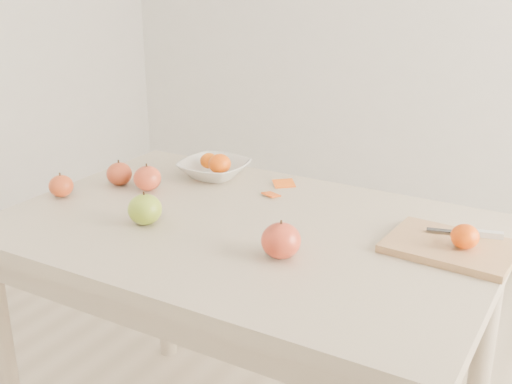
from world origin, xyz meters
The scene contains 14 objects.
table centered at (0.00, 0.00, 0.65)m, with size 1.20×0.80×0.75m.
cutting_board centered at (0.47, 0.10, 0.76)m, with size 0.27×0.20×0.02m, color tan.
board_tangerine centered at (0.50, 0.09, 0.80)m, with size 0.06×0.06×0.05m, color red.
fruit_bowl centered at (-0.27, 0.27, 0.77)m, with size 0.20×0.20×0.05m, color silver.
bowl_tangerine_near centered at (-0.29, 0.28, 0.79)m, with size 0.05×0.05×0.05m, color #E45F08.
bowl_tangerine_far centered at (-0.24, 0.25, 0.80)m, with size 0.07×0.07×0.06m, color #D15907.
orange_peel_a centered at (-0.05, 0.30, 0.75)m, with size 0.06×0.04×0.00m, color #E1560F.
orange_peel_b centered at (-0.04, 0.21, 0.75)m, with size 0.04×0.04×0.00m, color #CC480E.
paring_knife centered at (0.52, 0.17, 0.78)m, with size 0.17×0.06×0.01m.
apple_green centered at (-0.22, -0.12, 0.79)m, with size 0.08×0.08×0.08m, color olive.
apple_red_d centered at (-0.54, -0.08, 0.78)m, with size 0.07×0.07×0.06m, color maroon.
apple_red_b centered at (-0.37, 0.08, 0.79)m, with size 0.08×0.08×0.07m, color maroon.
apple_red_a centered at (-0.47, 0.07, 0.78)m, with size 0.07×0.07×0.07m, color maroon.
apple_red_e centered at (0.16, -0.12, 0.79)m, with size 0.09×0.09×0.08m, color maroon.
Camera 1 is at (0.75, -1.24, 1.37)m, focal length 45.00 mm.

